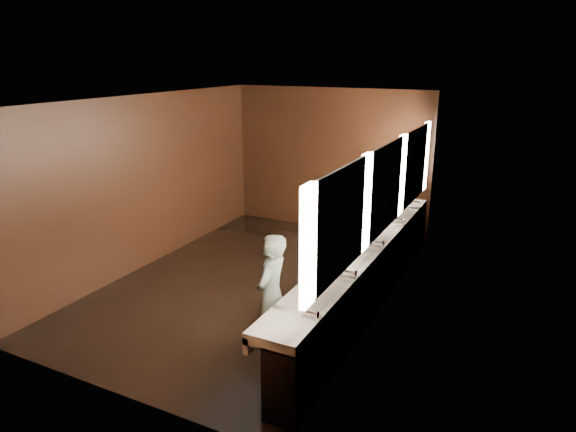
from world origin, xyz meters
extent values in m
plane|color=black|center=(0.00, 0.00, 0.00)|extent=(6.00, 6.00, 0.00)
cube|color=#2D2D2B|center=(0.00, 0.00, 2.80)|extent=(4.00, 6.00, 0.02)
cube|color=black|center=(0.00, 3.00, 1.40)|extent=(4.00, 0.02, 2.80)
cube|color=black|center=(0.00, -3.00, 1.40)|extent=(4.00, 0.02, 2.80)
cube|color=black|center=(-2.00, 0.00, 1.40)|extent=(0.02, 6.00, 2.80)
cube|color=black|center=(2.00, 0.00, 1.40)|extent=(0.02, 6.00, 2.80)
cube|color=black|center=(1.82, 0.00, 0.40)|extent=(0.36, 5.40, 0.81)
cube|color=white|center=(1.73, 0.00, 0.85)|extent=(0.55, 5.40, 0.12)
cube|color=white|center=(1.48, 0.00, 0.77)|extent=(0.06, 5.40, 0.18)
cylinder|color=silver|center=(1.91, -2.20, 0.99)|extent=(0.18, 0.04, 0.04)
cylinder|color=silver|center=(1.91, -1.10, 0.99)|extent=(0.18, 0.04, 0.04)
cylinder|color=silver|center=(1.91, 0.00, 0.99)|extent=(0.18, 0.04, 0.04)
cylinder|color=silver|center=(1.91, 1.10, 0.99)|extent=(0.18, 0.04, 0.04)
cylinder|color=silver|center=(1.91, 2.20, 0.99)|extent=(0.18, 0.04, 0.04)
cube|color=#FFE9CD|center=(1.97, -2.40, 1.75)|extent=(0.06, 0.22, 1.15)
cube|color=white|center=(1.99, -1.60, 1.75)|extent=(0.03, 1.32, 1.15)
cube|color=#FFE9CD|center=(1.97, -0.80, 1.75)|extent=(0.06, 0.23, 1.15)
cube|color=white|center=(1.99, 0.00, 1.75)|extent=(0.03, 1.32, 1.15)
cube|color=#FFE9CD|center=(1.97, 0.80, 1.75)|extent=(0.06, 0.23, 1.15)
cube|color=white|center=(1.99, 1.60, 1.75)|extent=(0.03, 1.32, 1.15)
cube|color=#FFE9CD|center=(1.97, 2.40, 1.75)|extent=(0.06, 0.22, 1.15)
imported|color=#94CDDD|center=(1.15, -1.56, 0.74)|extent=(0.38, 0.55, 1.47)
cylinder|color=black|center=(1.58, -0.90, 0.27)|extent=(0.37, 0.37, 0.53)
camera|label=1|loc=(3.71, -6.28, 3.37)|focal=32.00mm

